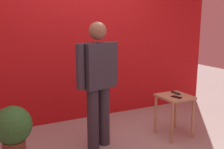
# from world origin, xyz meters

# --- Properties ---
(back_wall_red) EXTENTS (5.10, 0.12, 2.83)m
(back_wall_red) POSITION_xyz_m (0.00, 1.52, 1.41)
(back_wall_red) COLOR red
(back_wall_red) RESTS_ON ground_plane
(standing_person) EXTENTS (0.64, 0.32, 1.62)m
(standing_person) POSITION_xyz_m (-0.16, 0.40, 0.91)
(standing_person) COLOR #2D2D38
(standing_person) RESTS_ON ground_plane
(side_table) EXTENTS (0.43, 0.43, 0.60)m
(side_table) POSITION_xyz_m (0.94, 0.23, 0.48)
(side_table) COLOR tan
(side_table) RESTS_ON ground_plane
(cell_phone) EXTENTS (0.11, 0.16, 0.01)m
(cell_phone) POSITION_xyz_m (0.90, 0.15, 0.61)
(cell_phone) COLOR black
(cell_phone) RESTS_ON side_table
(tv_remote) EXTENTS (0.05, 0.17, 0.02)m
(tv_remote) POSITION_xyz_m (1.01, 0.30, 0.61)
(tv_remote) COLOR black
(tv_remote) RESTS_ON side_table
(potted_plant) EXTENTS (0.44, 0.44, 0.69)m
(potted_plant) POSITION_xyz_m (-1.21, 0.45, 0.41)
(potted_plant) COLOR brown
(potted_plant) RESTS_ON ground_plane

